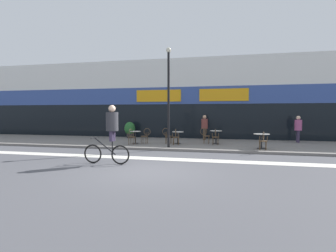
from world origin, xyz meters
name	(u,v)px	position (x,y,z in m)	size (l,w,h in m)	color
ground_plane	(147,171)	(0.00, 0.00, 0.00)	(120.00, 120.00, 0.00)	#4C4C51
sidewalk_slab	(183,144)	(0.00, 7.25, 0.06)	(40.00, 5.50, 0.12)	slate
storefront_facade	(194,100)	(0.00, 11.97, 2.85)	(40.00, 4.06, 5.74)	silver
bike_lane_stripe	(164,159)	(0.00, 2.29, 0.00)	(36.00, 0.70, 0.01)	silver
bistro_table_0	(135,135)	(-2.67, 6.22, 0.63)	(0.62, 0.62, 0.72)	black
bistro_table_1	(178,135)	(-0.23, 6.64, 0.62)	(0.67, 0.67, 0.71)	black
bistro_table_2	(216,134)	(1.92, 7.21, 0.66)	(0.68, 0.68, 0.76)	black
bistro_table_3	(262,138)	(4.23, 5.59, 0.66)	(0.77, 0.77, 0.75)	black
cafe_chair_0_near	(131,136)	(-2.67, 5.60, 0.64)	(0.43, 0.59, 0.90)	#4C3823
cafe_chair_0_side	(146,135)	(-2.04, 6.22, 0.64)	(0.58, 0.41, 0.90)	#4C3823
cafe_chair_1_near	(176,136)	(-0.22, 6.02, 0.64)	(0.44, 0.59, 0.90)	#4C3823
cafe_chair_1_side	(167,135)	(-0.86, 6.64, 0.64)	(0.58, 0.41, 0.90)	#4C3823
cafe_chair_2_near	(215,136)	(1.92, 6.58, 0.64)	(0.41, 0.58, 0.90)	#4C3823
cafe_chair_2_side	(205,135)	(1.29, 7.21, 0.64)	(0.58, 0.40, 0.90)	#4C3823
cafe_chair_3_near	(263,140)	(4.23, 4.96, 0.64)	(0.40, 0.57, 0.90)	#4C3823
planter_pot	(130,129)	(-4.22, 9.33, 0.73)	(0.77, 0.77, 1.14)	#232326
lamp_post	(169,90)	(-0.41, 5.01, 3.08)	(0.26, 0.26, 5.12)	black
cyclist_0	(111,130)	(-1.67, 0.82, 1.27)	(1.83, 0.48, 2.20)	black
pedestrian_near_end	(298,127)	(6.70, 8.87, 1.08)	(0.45, 0.45, 1.61)	#382D47
pedestrian_far_end	(205,125)	(1.09, 9.10, 1.09)	(0.51, 0.51, 1.63)	#4C3D2D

